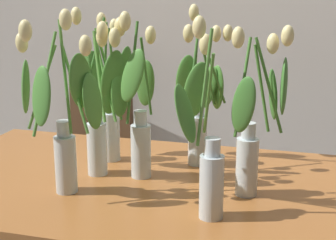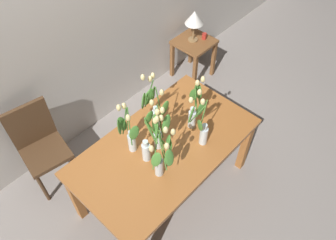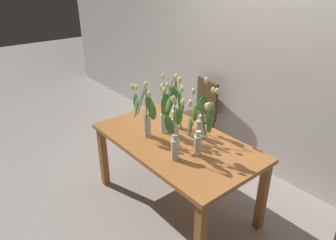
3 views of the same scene
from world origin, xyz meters
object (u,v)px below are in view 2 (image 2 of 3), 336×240
table_lamp (194,18)px  pillar_candle (204,36)px  tulip_vase_4 (129,135)px  side_table (194,49)px  dining_chair (40,143)px  tulip_vase_0 (151,139)px  tulip_vase_3 (162,158)px  tulip_vase_6 (201,129)px  tulip_vase_5 (195,109)px  dining_table (165,151)px  tulip_vase_2 (154,107)px  tulip_vase_1 (158,133)px

table_lamp → pillar_candle: (0.12, -0.08, -0.27)m
tulip_vase_4 → table_lamp: tulip_vase_4 is taller
side_table → dining_chair: bearing=178.3°
tulip_vase_0 → side_table: size_ratio=0.97×
tulip_vase_4 → tulip_vase_3: bearing=-88.9°
dining_chair → table_lamp: bearing=-1.2°
tulip_vase_4 → tulip_vase_6: (0.45, -0.37, -0.03)m
tulip_vase_4 → tulip_vase_5: tulip_vase_4 is taller
tulip_vase_4 → dining_table: bearing=-36.8°
tulip_vase_0 → tulip_vase_2: tulip_vase_2 is taller
side_table → tulip_vase_1: bearing=-150.2°
tulip_vase_3 → dining_table: bearing=39.5°
tulip_vase_5 → tulip_vase_6: (-0.12, -0.17, -0.02)m
tulip_vase_0 → tulip_vase_5: size_ratio=1.03×
dining_table → tulip_vase_4: 0.41m
tulip_vase_0 → tulip_vase_3: bearing=-110.5°
side_table → tulip_vase_2: bearing=-153.7°
tulip_vase_5 → table_lamp: size_ratio=1.31×
tulip_vase_2 → tulip_vase_3: 0.53m
tulip_vase_5 → dining_chair: bearing=134.5°
dining_table → tulip_vase_2: size_ratio=2.82×
tulip_vase_1 → tulip_vase_6: tulip_vase_1 is taller
tulip_vase_3 → tulip_vase_5: bearing=15.2°
pillar_candle → dining_chair: bearing=176.9°
tulip_vase_1 → tulip_vase_6: 0.35m
tulip_vase_0 → tulip_vase_6: size_ratio=0.97×
tulip_vase_6 → dining_chair: (-0.88, 1.18, -0.40)m
table_lamp → pillar_candle: table_lamp is taller
dining_table → tulip_vase_3: (-0.22, -0.18, 0.32)m
tulip_vase_1 → side_table: (1.55, 0.89, -0.49)m
tulip_vase_5 → side_table: tulip_vase_5 is taller
tulip_vase_3 → tulip_vase_5: tulip_vase_3 is taller
tulip_vase_2 → tulip_vase_1: bearing=-128.9°
tulip_vase_6 → tulip_vase_0: bearing=152.4°
dining_table → tulip_vase_1: (-0.05, 0.03, 0.28)m
tulip_vase_2 → tulip_vase_5: bearing=-49.5°
dining_chair → side_table: dining_chair is taller
pillar_candle → tulip_vase_2: bearing=-157.4°
dining_chair → table_lamp: 2.19m
dining_table → tulip_vase_6: bearing=-42.0°
dining_table → dining_chair: 1.19m
tulip_vase_5 → dining_chair: (-1.00, 1.01, -0.42)m
dining_table → side_table: size_ratio=2.91×
tulip_vase_1 → dining_table: bearing=-34.5°
tulip_vase_3 → tulip_vase_0: bearing=69.5°
tulip_vase_6 → pillar_candle: tulip_vase_6 is taller
dining_chair → tulip_vase_4: bearing=-62.0°
tulip_vase_3 → tulip_vase_6: tulip_vase_3 is taller
dining_table → pillar_candle: size_ratio=21.33×
tulip_vase_6 → pillar_candle: bearing=37.1°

